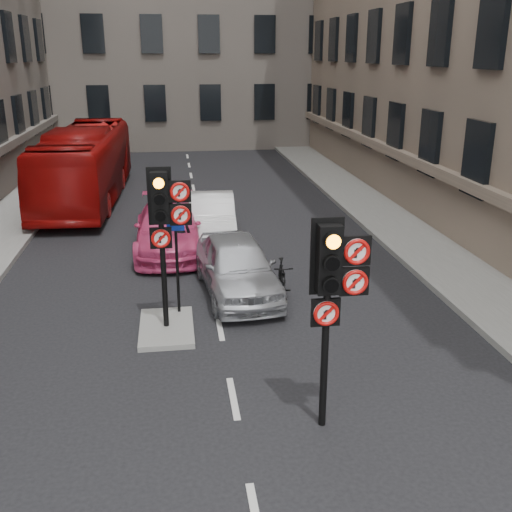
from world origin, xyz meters
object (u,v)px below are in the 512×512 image
object	(u,v)px
signal_far	(165,214)
car_white	(212,216)
motorcycle	(282,280)
bus_red	(86,165)
car_pink	(168,228)
info_sign	(177,251)
signal_near	(333,281)
car_silver	(237,266)
motorcyclist	(179,233)

from	to	relation	value
signal_far	car_white	xyz separation A→B (m)	(1.46, 7.21, -2.00)
motorcycle	bus_red	bearing A→B (deg)	123.00
car_pink	bus_red	bearing A→B (deg)	114.87
info_sign	signal_near	bearing A→B (deg)	-62.77
signal_near	car_silver	bearing A→B (deg)	98.18
signal_far	signal_near	bearing A→B (deg)	-56.98
car_silver	info_sign	bearing A→B (deg)	-145.17
signal_near	motorcyclist	bearing A→B (deg)	104.77
car_silver	car_white	world-z (taller)	car_silver
signal_near	car_silver	xyz separation A→B (m)	(-0.86, 6.01, -1.83)
bus_red	signal_near	bearing A→B (deg)	-68.64
signal_near	car_silver	world-z (taller)	signal_near
car_white	car_pink	distance (m)	2.01
info_sign	car_white	bearing A→B (deg)	79.64
signal_near	bus_red	bearing A→B (deg)	109.25
signal_far	bus_red	distance (m)	13.62
signal_near	car_white	size ratio (longest dim) A/B	0.83
signal_far	motorcycle	bearing A→B (deg)	28.27
car_pink	bus_red	size ratio (longest dim) A/B	0.45
car_silver	motorcycle	world-z (taller)	car_silver
signal_near	motorcycle	size ratio (longest dim) A/B	2.19
motorcyclist	info_sign	xyz separation A→B (m)	(-0.10, -3.92, 0.71)
signal_far	car_pink	distance (m)	6.17
car_pink	bus_red	distance (m)	8.08
car_pink	motorcyclist	size ratio (longest dim) A/B	2.72
signal_near	car_pink	distance (m)	10.35
signal_near	info_sign	xyz separation A→B (m)	(-2.39, 4.74, -0.95)
motorcycle	motorcyclist	world-z (taller)	motorcyclist
car_pink	info_sign	world-z (taller)	info_sign
bus_red	motorcycle	world-z (taller)	bus_red
car_silver	info_sign	distance (m)	2.17
bus_red	motorcyclist	world-z (taller)	bus_red
motorcycle	info_sign	bearing A→B (deg)	-158.44
car_pink	bus_red	world-z (taller)	bus_red
bus_red	motorcycle	bearing A→B (deg)	-59.75
car_pink	motorcycle	size ratio (longest dim) A/B	3.06
signal_near	motorcycle	world-z (taller)	signal_near
signal_near	motorcyclist	size ratio (longest dim) A/B	1.95
motorcycle	info_sign	distance (m)	2.96
signal_far	car_pink	world-z (taller)	signal_far
motorcycle	info_sign	xyz separation A→B (m)	(-2.61, -0.78, 1.14)
signal_far	car_white	distance (m)	7.62
bus_red	motorcycle	xyz separation A→B (m)	(6.21, -11.62, -1.04)
car_white	car_pink	xyz separation A→B (m)	(-1.47, -1.37, 0.02)
info_sign	motorcyclist	bearing A→B (deg)	88.97
car_silver	car_white	distance (m)	5.21
car_white	motorcyclist	xyz separation A→B (m)	(-1.14, -2.56, 0.21)
car_white	info_sign	world-z (taller)	info_sign
car_white	motorcycle	size ratio (longest dim) A/B	2.62
signal_far	car_white	world-z (taller)	signal_far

